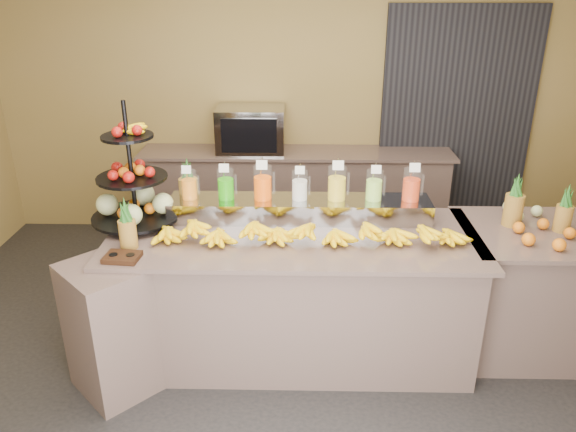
{
  "coord_description": "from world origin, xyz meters",
  "views": [
    {
      "loc": [
        0.03,
        -3.11,
        2.55
      ],
      "look_at": [
        -0.04,
        0.3,
        1.07
      ],
      "focal_mm": 35.0,
      "sensor_mm": 36.0,
      "label": 1
    }
  ],
  "objects_px": {
    "fruit_stand": "(140,193)",
    "condiment_caddy": "(122,257)",
    "right_fruit_pile": "(540,224)",
    "pitcher_tray": "(300,209)",
    "banana_heap": "(308,230)",
    "oven_warmer": "(251,129)"
  },
  "relations": [
    {
      "from": "right_fruit_pile",
      "to": "fruit_stand",
      "type": "bearing_deg",
      "value": 177.34
    },
    {
      "from": "banana_heap",
      "to": "oven_warmer",
      "type": "xyz_separation_m",
      "value": [
        -0.54,
        2.03,
        0.14
      ]
    },
    {
      "from": "banana_heap",
      "to": "fruit_stand",
      "type": "xyz_separation_m",
      "value": [
        -1.17,
        0.27,
        0.14
      ]
    },
    {
      "from": "condiment_caddy",
      "to": "pitcher_tray",
      "type": "bearing_deg",
      "value": 30.96
    },
    {
      "from": "fruit_stand",
      "to": "condiment_caddy",
      "type": "xyz_separation_m",
      "value": [
        0.02,
        -0.56,
        -0.21
      ]
    },
    {
      "from": "banana_heap",
      "to": "fruit_stand",
      "type": "relative_size",
      "value": 2.46
    },
    {
      "from": "right_fruit_pile",
      "to": "oven_warmer",
      "type": "distance_m",
      "value": 2.83
    },
    {
      "from": "condiment_caddy",
      "to": "oven_warmer",
      "type": "height_order",
      "value": "oven_warmer"
    },
    {
      "from": "pitcher_tray",
      "to": "fruit_stand",
      "type": "distance_m",
      "value": 1.12
    },
    {
      "from": "pitcher_tray",
      "to": "condiment_caddy",
      "type": "relative_size",
      "value": 8.74
    },
    {
      "from": "fruit_stand",
      "to": "condiment_caddy",
      "type": "distance_m",
      "value": 0.6
    },
    {
      "from": "pitcher_tray",
      "to": "oven_warmer",
      "type": "xyz_separation_m",
      "value": [
        -0.48,
        1.67,
        0.14
      ]
    },
    {
      "from": "banana_heap",
      "to": "right_fruit_pile",
      "type": "distance_m",
      "value": 1.56
    },
    {
      "from": "banana_heap",
      "to": "oven_warmer",
      "type": "height_order",
      "value": "oven_warmer"
    },
    {
      "from": "condiment_caddy",
      "to": "oven_warmer",
      "type": "distance_m",
      "value": 2.41
    },
    {
      "from": "fruit_stand",
      "to": "right_fruit_pile",
      "type": "bearing_deg",
      "value": 0.57
    },
    {
      "from": "banana_heap",
      "to": "fruit_stand",
      "type": "height_order",
      "value": "fruit_stand"
    },
    {
      "from": "fruit_stand",
      "to": "oven_warmer",
      "type": "height_order",
      "value": "fruit_stand"
    },
    {
      "from": "pitcher_tray",
      "to": "condiment_caddy",
      "type": "bearing_deg",
      "value": -149.04
    },
    {
      "from": "right_fruit_pile",
      "to": "pitcher_tray",
      "type": "bearing_deg",
      "value": 172.3
    },
    {
      "from": "pitcher_tray",
      "to": "right_fruit_pile",
      "type": "distance_m",
      "value": 1.63
    },
    {
      "from": "right_fruit_pile",
      "to": "oven_warmer",
      "type": "relative_size",
      "value": 0.65
    }
  ]
}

